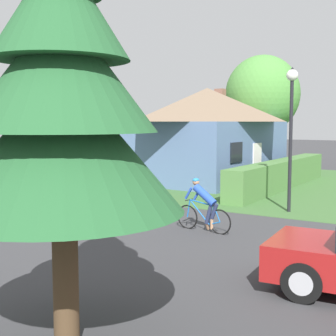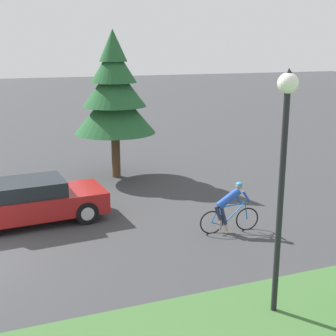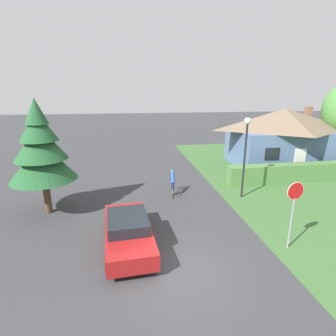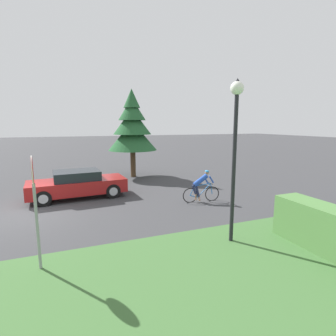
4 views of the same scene
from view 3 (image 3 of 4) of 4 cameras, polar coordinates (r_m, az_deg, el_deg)
name	(u,v)px [view 3 (image 3 of 4)]	position (r m, az deg, el deg)	size (l,w,h in m)	color
ground_plane	(178,271)	(9.94, 2.17, -21.49)	(140.00, 140.00, 0.00)	#38383A
cottage_house	(282,136)	(24.16, 23.60, 6.34)	(8.90, 6.42, 4.86)	slate
hedge_row	(302,172)	(20.60, 27.12, -0.86)	(10.78, 0.90, 1.28)	#4C7A3D
sedan_left_lane	(128,231)	(11.02, -8.70, -13.38)	(2.09, 4.60, 1.33)	maroon
cyclist	(173,183)	(16.02, 1.02, -3.29)	(0.44, 1.78, 1.48)	black
stop_sign	(294,202)	(11.25, 25.73, -6.72)	(0.73, 0.09, 2.82)	gray
street_lamp	(246,141)	(15.48, 16.63, 5.68)	(0.38, 0.38, 4.80)	black
conifer_tall_near	(41,150)	(14.26, -25.97, 3.61)	(3.21, 3.21, 5.82)	#4C3823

